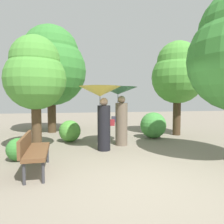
% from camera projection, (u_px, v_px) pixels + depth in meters
% --- Properties ---
extents(ground_plane, '(40.00, 40.00, 0.00)m').
position_uv_depth(ground_plane, '(145.00, 185.00, 3.95)').
color(ground_plane, gray).
extents(person_left, '(1.28, 1.28, 1.98)m').
position_uv_depth(person_left, '(101.00, 103.00, 6.47)').
color(person_left, black).
rests_on(person_left, ground).
extents(person_right, '(1.31, 1.31, 1.99)m').
position_uv_depth(person_right, '(119.00, 103.00, 7.20)').
color(person_right, '#6B5B4C').
rests_on(person_right, ground).
extents(park_bench, '(0.55, 1.52, 0.83)m').
position_uv_depth(park_bench, '(33.00, 149.00, 4.59)').
color(park_bench, '#38383D').
rests_on(park_bench, ground).
extents(tree_near_left, '(3.24, 3.24, 4.95)m').
position_uv_depth(tree_near_left, '(51.00, 65.00, 9.80)').
color(tree_near_left, '#42301E').
rests_on(tree_near_left, ground).
extents(tree_mid_left, '(2.17, 2.17, 3.71)m').
position_uv_depth(tree_mid_left, '(37.00, 82.00, 10.83)').
color(tree_mid_left, brown).
rests_on(tree_mid_left, ground).
extents(tree_mid_right, '(2.23, 2.23, 4.06)m').
position_uv_depth(tree_mid_right, '(178.00, 73.00, 9.13)').
color(tree_mid_right, '#42301E').
rests_on(tree_mid_right, ground).
extents(tree_far_back, '(1.82, 1.82, 3.49)m').
position_uv_depth(tree_far_back, '(35.00, 74.00, 6.35)').
color(tree_far_back, '#4C3823').
rests_on(tree_far_back, ground).
extents(bush_path_left, '(0.59, 0.59, 0.59)m').
position_uv_depth(bush_path_left, '(18.00, 149.00, 5.48)').
color(bush_path_left, '#387F33').
rests_on(bush_path_left, ground).
extents(bush_path_right, '(0.79, 0.79, 0.79)m').
position_uv_depth(bush_path_right, '(70.00, 131.00, 7.84)').
color(bush_path_right, '#4C9338').
rests_on(bush_path_right, ground).
extents(bush_behind_bench, '(1.04, 1.04, 1.04)m').
position_uv_depth(bush_behind_bench, '(153.00, 125.00, 8.56)').
color(bush_behind_bench, '#428C3D').
rests_on(bush_behind_bench, ground).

